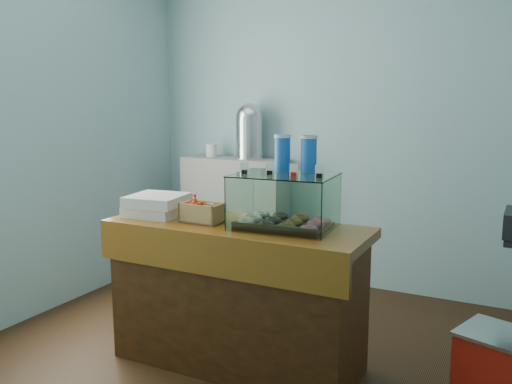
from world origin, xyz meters
The scene contains 9 objects.
ground centered at (0.00, 0.00, 0.00)m, with size 3.50×3.50×0.00m, color black.
room_shell centered at (0.03, 0.01, 1.71)m, with size 3.54×3.04×2.82m.
counter centered at (0.00, -0.25, 0.46)m, with size 1.60×0.60×0.90m.
back_shelf centered at (-0.90, 1.32, 0.55)m, with size 1.00×0.32×1.10m, color gray.
display_case centered at (0.29, -0.17, 1.08)m, with size 0.61×0.47×0.53m.
condiment_crate centered at (-0.21, -0.31, 0.96)m, with size 0.25×0.15×0.17m.
pastry_boxes centered at (-0.58, -0.27, 0.97)m, with size 0.38×0.38×0.13m.
coffee_urn centered at (-0.75, 1.34, 1.36)m, with size 0.27×0.27×0.50m.
red_cooler centered at (1.51, -0.02, 0.21)m, with size 0.56×0.49×0.41m.
Camera 1 is at (1.56, -3.02, 1.65)m, focal length 38.00 mm.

